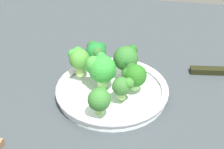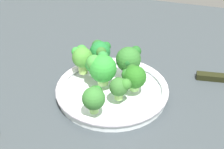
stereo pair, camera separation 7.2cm
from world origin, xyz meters
The scene contains 9 objects.
ground_plane centered at (0.00, 0.00, -1.25)cm, with size 130.00×130.00×2.50cm, color #363D41.
bowl centered at (-1.42, -0.10, 1.48)cm, with size 26.14×26.14×2.90cm.
broccoli_floret_0 centered at (-2.06, -9.87, 6.29)cm, with size 4.75×5.41×5.78cm.
broccoli_floret_1 centered at (1.75, -4.22, 6.01)cm, with size 4.80×4.12×5.18cm.
broccoli_floret_2 centered at (-10.10, 3.28, 7.15)cm, with size 5.44×5.45×6.73cm.
broccoli_floret_3 centered at (-6.85, 7.24, 7.09)cm, with size 5.14×5.84×6.70cm.
broccoli_floret_4 centered at (-4.17, 0.10, 7.15)cm, with size 7.30×6.81×7.27cm.
broccoli_floret_5 centered at (0.84, 5.83, 6.90)cm, with size 5.99×6.40×7.00cm.
broccoli_floret_6 centered at (3.52, -0.15, 6.24)cm, with size 5.62×5.80×5.91cm.
Camera 2 is at (17.17, -57.52, 45.57)cm, focal length 51.58 mm.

